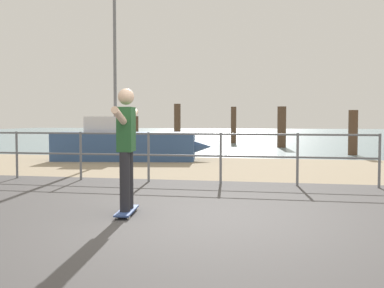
# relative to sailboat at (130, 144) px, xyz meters

# --- Properties ---
(ground_plane) EXTENTS (24.00, 10.00, 0.04)m
(ground_plane) POSITION_rel_sailboat_xyz_m (3.90, -9.51, -0.53)
(ground_plane) COLOR #474444
(ground_plane) RESTS_ON ground
(beach_strip) EXTENTS (24.00, 6.00, 0.04)m
(beach_strip) POSITION_rel_sailboat_xyz_m (3.90, -1.51, -0.53)
(beach_strip) COLOR tan
(beach_strip) RESTS_ON ground
(sea_surface) EXTENTS (72.00, 50.00, 0.04)m
(sea_surface) POSITION_rel_sailboat_xyz_m (3.90, 26.49, -0.53)
(sea_surface) COLOR #75939E
(sea_surface) RESTS_ON ground
(railing_fence) EXTENTS (10.63, 0.05, 1.05)m
(railing_fence) POSITION_rel_sailboat_xyz_m (1.34, -4.91, 0.17)
(railing_fence) COLOR slate
(railing_fence) RESTS_ON ground
(sailboat) EXTENTS (5.06, 2.11, 5.90)m
(sailboat) POSITION_rel_sailboat_xyz_m (0.00, 0.00, 0.00)
(sailboat) COLOR #335184
(sailboat) RESTS_ON ground
(skateboard) EXTENTS (0.31, 0.82, 0.08)m
(skateboard) POSITION_rel_sailboat_xyz_m (2.80, -8.27, -0.46)
(skateboard) COLOR #334C8C
(skateboard) RESTS_ON ground
(skateboarder) EXTENTS (0.30, 1.44, 1.65)m
(skateboarder) POSITION_rel_sailboat_xyz_m (2.80, -8.27, 0.49)
(skateboarder) COLOR #26262B
(skateboarder) RESTS_ON skateboard
(groyne_post_0) EXTENTS (0.29, 0.29, 1.48)m
(groyne_post_0) POSITION_rel_sailboat_xyz_m (-3.27, 10.47, 0.21)
(groyne_post_0) COLOR #513826
(groyne_post_0) RESTS_ON ground
(groyne_post_1) EXTENTS (0.33, 0.33, 2.09)m
(groyne_post_1) POSITION_rel_sailboat_xyz_m (-0.65, 9.22, 0.52)
(groyne_post_1) COLOR #513826
(groyne_post_1) RESTS_ON ground
(groyne_post_2) EXTENTS (0.29, 0.29, 1.98)m
(groyne_post_2) POSITION_rel_sailboat_xyz_m (1.96, 11.34, 0.46)
(groyne_post_2) COLOR #513826
(groyne_post_2) RESTS_ON ground
(groyne_post_3) EXTENTS (0.40, 0.40, 1.90)m
(groyne_post_3) POSITION_rel_sailboat_xyz_m (4.58, 7.91, 0.42)
(groyne_post_3) COLOR #513826
(groyne_post_3) RESTS_ON ground
(groyne_post_4) EXTENTS (0.33, 0.33, 1.65)m
(groyne_post_4) POSITION_rel_sailboat_xyz_m (7.20, 3.71, 0.30)
(groyne_post_4) COLOR #513826
(groyne_post_4) RESTS_ON ground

